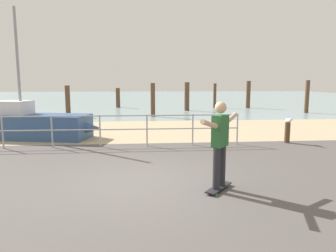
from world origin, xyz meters
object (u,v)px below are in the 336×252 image
Objects in this scene: skateboarder at (220,139)px; seagull at (288,120)px; skateboard at (219,188)px; bollard_short at (287,133)px; sailboat at (33,125)px.

seagull is (3.50, 4.37, -0.22)m from skateboarder.
bollard_short is (3.50, 4.38, 0.29)m from skateboard.
skateboard is at bearing -36.87° from skateboarder.
skateboarder is at bearing 143.13° from skateboard.
sailboat is at bearing 169.43° from seagull.
seagull is at bearing -86.57° from bollard_short.
skateboard is at bearing -128.69° from seagull.
skateboard is 1.03× the size of bollard_short.
skateboard is at bearing -128.58° from bollard_short.
skateboarder reaches higher than skateboard.
sailboat reaches higher than bollard_short.
seagull is (0.00, -0.02, 0.44)m from bollard_short.
skateboarder is 2.28× the size of bollard_short.
sailboat is at bearing 132.19° from skateboard.
skateboard is (5.47, -6.04, -0.45)m from sailboat.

